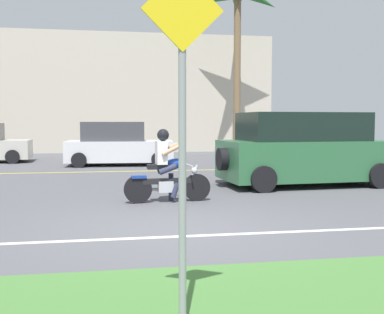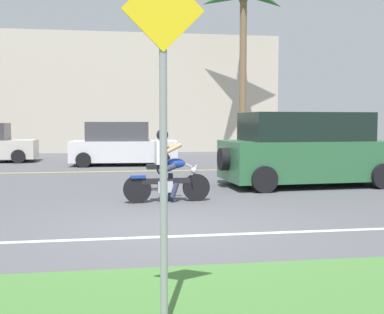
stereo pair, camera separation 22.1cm
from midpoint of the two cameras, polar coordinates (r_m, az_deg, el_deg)
ground at (r=10.55m, az=-5.14°, el=-5.05°), size 56.00×30.00×0.04m
lane_line_near at (r=7.06m, az=-2.65°, el=-9.48°), size 50.40×0.12×0.01m
lane_line_far at (r=16.37m, az=-6.88°, el=-1.68°), size 50.40×0.12×0.01m
motorcyclist at (r=9.94m, az=-3.65°, el=-1.72°), size 1.83×0.60×1.53m
suv_nearby at (r=12.91m, az=12.73°, el=0.81°), size 4.63×2.45×1.92m
parked_car_1 at (r=18.75m, az=-9.17°, el=1.41°), size 4.18×2.25×1.68m
palm_tree_0 at (r=25.23m, az=5.17°, el=17.86°), size 4.55×4.66×8.82m
street_sign at (r=3.62m, az=-2.90°, el=4.69°), size 0.62×0.06×2.81m
building_far at (r=28.45m, az=-12.81°, el=7.33°), size 21.07×4.00×6.55m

